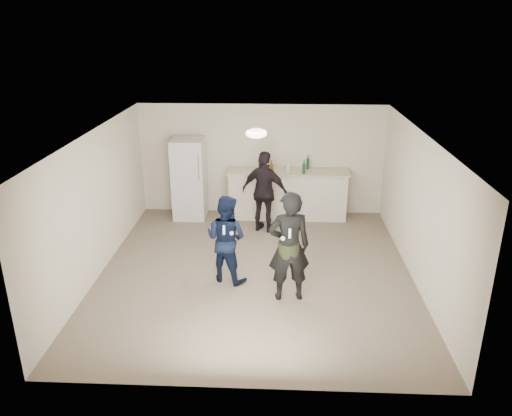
{
  "coord_description": "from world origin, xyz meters",
  "views": [
    {
      "loc": [
        0.38,
        -7.91,
        4.26
      ],
      "look_at": [
        0.0,
        0.2,
        1.15
      ],
      "focal_mm": 35.0,
      "sensor_mm": 36.0,
      "label": 1
    }
  ],
  "objects_px": {
    "woman": "(289,247)",
    "fridge": "(189,179)",
    "counter": "(287,195)",
    "man": "(226,239)",
    "spectator": "(265,192)",
    "shaker": "(264,166)"
  },
  "relations": [
    {
      "from": "man",
      "to": "fridge",
      "type": "bearing_deg",
      "value": -44.14
    },
    {
      "from": "counter",
      "to": "man",
      "type": "xyz_separation_m",
      "value": [
        -1.08,
        -2.94,
        0.24
      ]
    },
    {
      "from": "fridge",
      "to": "shaker",
      "type": "relative_size",
      "value": 10.59
    },
    {
      "from": "counter",
      "to": "shaker",
      "type": "distance_m",
      "value": 0.85
    },
    {
      "from": "fridge",
      "to": "counter",
      "type": "bearing_deg",
      "value": 1.83
    },
    {
      "from": "spectator",
      "to": "man",
      "type": "bearing_deg",
      "value": 95.46
    },
    {
      "from": "fridge",
      "to": "man",
      "type": "height_order",
      "value": "fridge"
    },
    {
      "from": "shaker",
      "to": "woman",
      "type": "xyz_separation_m",
      "value": [
        0.51,
        -3.55,
        -0.26
      ]
    },
    {
      "from": "counter",
      "to": "fridge",
      "type": "relative_size",
      "value": 1.44
    },
    {
      "from": "man",
      "to": "shaker",
      "type": "bearing_deg",
      "value": -75.55
    },
    {
      "from": "counter",
      "to": "spectator",
      "type": "distance_m",
      "value": 0.99
    },
    {
      "from": "spectator",
      "to": "fridge",
      "type": "bearing_deg",
      "value": -2.18
    },
    {
      "from": "shaker",
      "to": "spectator",
      "type": "xyz_separation_m",
      "value": [
        0.05,
        -0.83,
        -0.31
      ]
    },
    {
      "from": "woman",
      "to": "counter",
      "type": "bearing_deg",
      "value": -99.18
    },
    {
      "from": "man",
      "to": "spectator",
      "type": "height_order",
      "value": "spectator"
    },
    {
      "from": "spectator",
      "to": "woman",
      "type": "bearing_deg",
      "value": 120.39
    },
    {
      "from": "shaker",
      "to": "spectator",
      "type": "height_order",
      "value": "spectator"
    },
    {
      "from": "counter",
      "to": "man",
      "type": "relative_size",
      "value": 1.69
    },
    {
      "from": "fridge",
      "to": "woman",
      "type": "height_order",
      "value": "woman"
    },
    {
      "from": "woman",
      "to": "fridge",
      "type": "bearing_deg",
      "value": -66.54
    },
    {
      "from": "counter",
      "to": "shaker",
      "type": "bearing_deg",
      "value": 175.89
    },
    {
      "from": "shaker",
      "to": "counter",
      "type": "bearing_deg",
      "value": -4.11
    }
  ]
}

